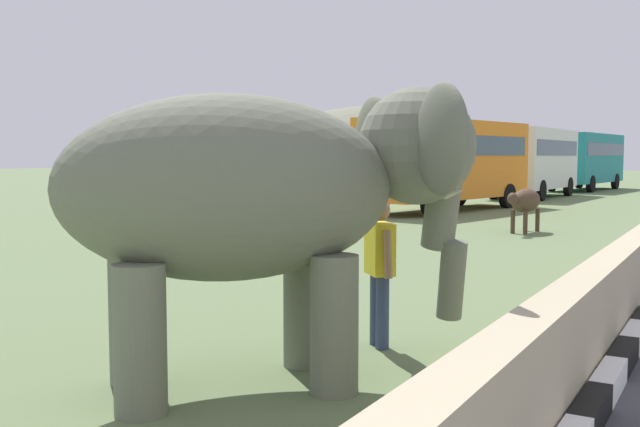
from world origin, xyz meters
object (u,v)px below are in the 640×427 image
object	(u,v)px
bus_white	(533,157)
bus_orange	(447,157)
elephant	(269,191)
cow_near	(242,213)
bus_teal	(585,157)
person_handler	(380,265)
cow_mid	(525,202)

from	to	relation	value
bus_white	bus_orange	bearing A→B (deg)	176.14
elephant	bus_orange	bearing A→B (deg)	16.11
cow_near	bus_teal	bearing A→B (deg)	-2.03
elephant	bus_orange	distance (m)	22.29
person_handler	cow_near	bearing A→B (deg)	46.70
cow_near	person_handler	bearing A→B (deg)	-133.30
bus_orange	cow_mid	bearing A→B (deg)	-144.58
elephant	person_handler	xyz separation A→B (m)	(1.71, -0.32, -0.89)
bus_orange	cow_near	world-z (taller)	bus_orange
person_handler	bus_teal	bearing A→B (deg)	7.06
bus_white	person_handler	bearing A→B (deg)	-169.22
person_handler	cow_mid	distance (m)	13.07
bus_white	bus_teal	size ratio (longest dim) A/B	0.92
bus_orange	cow_mid	xyz separation A→B (m)	(-6.74, -4.80, -1.21)
person_handler	bus_orange	world-z (taller)	bus_orange
elephant	cow_near	xyz separation A→B (m)	(7.56, 5.89, -0.95)
cow_near	cow_mid	bearing A→B (deg)	-32.32
bus_teal	cow_near	xyz separation A→B (m)	(-34.41, 1.22, -1.21)
bus_white	cow_mid	world-z (taller)	bus_white
bus_teal	cow_near	world-z (taller)	bus_teal
cow_mid	person_handler	bearing A→B (deg)	-172.48
bus_white	cow_mid	distance (m)	17.94
bus_white	cow_near	world-z (taller)	bus_white
cow_near	bus_orange	bearing A→B (deg)	1.23
elephant	bus_orange	size ratio (longest dim) A/B	0.42
person_handler	bus_orange	distance (m)	20.78
elephant	cow_near	world-z (taller)	elephant
elephant	bus_teal	distance (m)	42.23
bus_white	bus_teal	xyz separation A→B (m)	(9.88, -0.80, 0.00)
cow_near	cow_mid	distance (m)	8.41
bus_white	cow_mid	bearing A→B (deg)	-166.84
bus_orange	bus_teal	distance (m)	20.61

